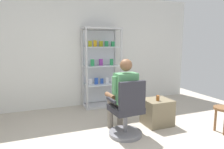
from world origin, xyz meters
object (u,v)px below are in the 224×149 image
(wooden_stool, at_px, (223,112))
(office_chair, at_px, (127,114))
(seated_shopkeeper, at_px, (123,93))
(tea_glass, at_px, (158,98))
(storage_crate, at_px, (157,112))
(display_cabinet_main, at_px, (101,67))

(wooden_stool, bearing_deg, office_chair, 163.95)
(seated_shopkeeper, height_order, tea_glass, seated_shopkeeper)
(seated_shopkeeper, bearing_deg, wooden_stool, -21.17)
(seated_shopkeeper, relative_size, storage_crate, 2.57)
(display_cabinet_main, relative_size, seated_shopkeeper, 1.47)
(office_chair, bearing_deg, seated_shopkeeper, 93.10)
(wooden_stool, bearing_deg, seated_shopkeeper, 158.83)
(display_cabinet_main, distance_m, wooden_stool, 2.76)
(seated_shopkeeper, bearing_deg, storage_crate, 6.35)
(storage_crate, xyz_separation_m, wooden_stool, (0.85, -0.71, 0.11))
(display_cabinet_main, xyz_separation_m, office_chair, (-0.15, -1.80, -0.57))
(storage_crate, relative_size, tea_glass, 4.91)
(office_chair, xyz_separation_m, wooden_stool, (1.60, -0.46, -0.03))
(tea_glass, bearing_deg, storage_crate, 58.04)
(storage_crate, bearing_deg, wooden_stool, -39.74)
(display_cabinet_main, height_order, storage_crate, display_cabinet_main)
(display_cabinet_main, bearing_deg, wooden_stool, -57.25)
(office_chair, relative_size, wooden_stool, 2.12)
(storage_crate, distance_m, wooden_stool, 1.12)
(office_chair, bearing_deg, storage_crate, 18.24)
(office_chair, xyz_separation_m, tea_glass, (0.71, 0.18, 0.15))
(wooden_stool, bearing_deg, tea_glass, 144.39)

